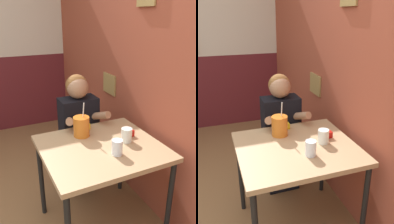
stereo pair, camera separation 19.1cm
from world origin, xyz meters
TOP-DOWN VIEW (x-y plane):
  - brick_wall_right at (1.46, 1.30)m, footprint 0.08×4.60m
  - main_table at (0.93, 0.26)m, footprint 0.86×0.78m
  - person_seated at (0.97, 0.79)m, footprint 0.42×0.40m
  - cocktail_pitcher at (0.86, 0.47)m, footprint 0.13×0.13m
  - glass_near_pitcher at (0.98, 0.10)m, footprint 0.08×0.08m
  - glass_center at (1.14, 0.24)m, footprint 0.08×0.08m
  - condiment_ketchup at (1.21, 0.30)m, footprint 0.06×0.04m
  - condiment_mustard at (0.94, 0.57)m, footprint 0.06×0.04m

SIDE VIEW (x-z plane):
  - person_seated at x=0.97m, z-range 0.02..1.20m
  - main_table at x=0.93m, z-range 0.30..1.06m
  - condiment_ketchup at x=1.21m, z-range 0.76..0.81m
  - condiment_mustard at x=0.94m, z-range 0.76..0.81m
  - glass_center at x=1.14m, z-range 0.76..0.87m
  - glass_near_pitcher at x=0.98m, z-range 0.76..0.87m
  - cocktail_pitcher at x=0.86m, z-range 0.70..0.98m
  - brick_wall_right at x=1.46m, z-range 0.00..2.70m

